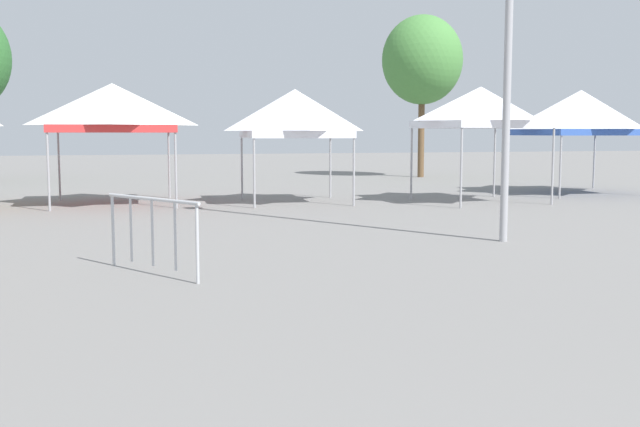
{
  "coord_description": "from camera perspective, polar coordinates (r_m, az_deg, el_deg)",
  "views": [
    {
      "loc": [
        -1.59,
        -0.57,
        1.95
      ],
      "look_at": [
        0.13,
        5.24,
        1.3
      ],
      "focal_mm": 42.02,
      "sensor_mm": 36.0,
      "label": 1
    }
  ],
  "objects": [
    {
      "name": "crowd_barrier_near_person",
      "position": [
        10.59,
        -12.67,
        -0.51
      ],
      "size": [
        1.12,
        1.83,
        1.08
      ],
      "color": "#B7BABF",
      "rests_on": "ground"
    },
    {
      "name": "tree_behind_tents_right",
      "position": [
        33.95,
        7.79,
        11.49
      ],
      "size": [
        3.55,
        3.55,
        7.13
      ],
      "color": "brown",
      "rests_on": "ground"
    },
    {
      "name": "canopy_tent_far_left",
      "position": [
        21.13,
        -1.92,
        7.61
      ],
      "size": [
        3.01,
        3.01,
        3.18
      ],
      "color": "#9E9EA3",
      "rests_on": "ground"
    },
    {
      "name": "canopy_tent_behind_right",
      "position": [
        21.78,
        12.13,
        7.9
      ],
      "size": [
        3.17,
        3.17,
        3.26
      ],
      "color": "#9E9EA3",
      "rests_on": "ground"
    },
    {
      "name": "canopy_tent_far_right",
      "position": [
        21.4,
        -15.52,
        7.75
      ],
      "size": [
        3.41,
        3.41,
        3.31
      ],
      "color": "#9E9EA3",
      "rests_on": "ground"
    },
    {
      "name": "canopy_tent_left_of_center",
      "position": [
        25.89,
        19.23,
        7.25
      ],
      "size": [
        3.74,
        3.74,
        3.34
      ],
      "color": "#9E9EA3",
      "rests_on": "ground"
    }
  ]
}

